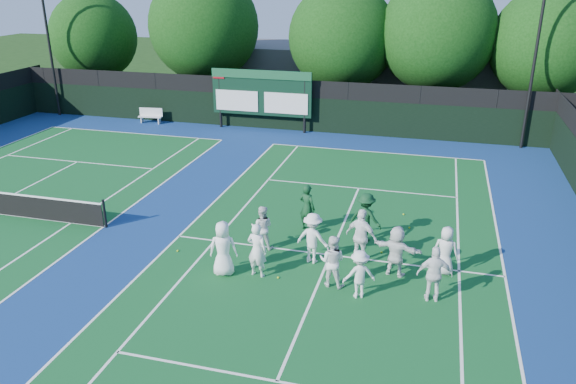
# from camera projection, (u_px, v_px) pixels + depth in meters

# --- Properties ---
(ground) EXTENTS (120.00, 120.00, 0.00)m
(ground) POSITION_uv_depth(u_px,v_px,m) (324.00, 270.00, 17.73)
(ground) COLOR #15340E
(ground) RESTS_ON ground
(court_apron) EXTENTS (34.00, 32.00, 0.01)m
(court_apron) POSITION_uv_depth(u_px,v_px,m) (166.00, 235.00, 20.08)
(court_apron) COLOR navy
(court_apron) RESTS_ON ground
(near_court) EXTENTS (11.05, 23.85, 0.01)m
(near_court) POSITION_uv_depth(u_px,v_px,m) (330.00, 255.00, 18.63)
(near_court) COLOR #105222
(near_court) RESTS_ON ground
(back_fence) EXTENTS (34.00, 0.08, 3.00)m
(back_fence) POSITION_uv_depth(u_px,v_px,m) (280.00, 107.00, 33.07)
(back_fence) COLOR black
(back_fence) RESTS_ON ground
(scoreboard) EXTENTS (6.00, 0.21, 3.55)m
(scoreboard) POSITION_uv_depth(u_px,v_px,m) (261.00, 93.00, 32.64)
(scoreboard) COLOR black
(scoreboard) RESTS_ON ground
(clubhouse) EXTENTS (18.00, 6.00, 4.00)m
(clubhouse) POSITION_uv_depth(u_px,v_px,m) (366.00, 76.00, 39.05)
(clubhouse) COLOR #535358
(clubhouse) RESTS_ON ground
(light_pole_left) EXTENTS (1.20, 0.30, 10.12)m
(light_pole_left) POSITION_uv_depth(u_px,v_px,m) (45.00, 15.00, 34.63)
(light_pole_left) COLOR black
(light_pole_left) RESTS_ON ground
(light_pole_right) EXTENTS (1.20, 0.30, 10.12)m
(light_pole_right) POSITION_uv_depth(u_px,v_px,m) (540.00, 26.00, 27.72)
(light_pole_right) COLOR black
(light_pole_right) RESTS_ON ground
(bench) EXTENTS (1.51, 0.56, 0.93)m
(bench) POSITION_uv_depth(u_px,v_px,m) (151.00, 115.00, 34.79)
(bench) COLOR silver
(bench) RESTS_ON ground
(tree_a) EXTENTS (5.87, 5.87, 7.58)m
(tree_a) POSITION_uv_depth(u_px,v_px,m) (96.00, 39.00, 38.57)
(tree_a) COLOR black
(tree_a) RESTS_ON ground
(tree_b) EXTENTS (7.07, 7.07, 9.05)m
(tree_b) POSITION_uv_depth(u_px,v_px,m) (207.00, 29.00, 36.26)
(tree_b) COLOR black
(tree_b) RESTS_ON ground
(tree_c) EXTENTS (6.53, 6.53, 8.35)m
(tree_c) POSITION_uv_depth(u_px,v_px,m) (345.00, 40.00, 34.23)
(tree_c) COLOR black
(tree_c) RESTS_ON ground
(tree_d) EXTENTS (6.78, 6.78, 8.84)m
(tree_d) POSITION_uv_depth(u_px,v_px,m) (440.00, 36.00, 32.74)
(tree_d) COLOR black
(tree_d) RESTS_ON ground
(tree_e) EXTENTS (6.29, 6.29, 8.19)m
(tree_e) POSITION_uv_depth(u_px,v_px,m) (549.00, 47.00, 31.43)
(tree_e) COLOR black
(tree_e) RESTS_ON ground
(tennis_ball_0) EXTENTS (0.07, 0.07, 0.07)m
(tennis_ball_0) POSITION_uv_depth(u_px,v_px,m) (278.00, 278.00, 17.21)
(tennis_ball_0) COLOR #B0D218
(tennis_ball_0) RESTS_ON ground
(tennis_ball_1) EXTENTS (0.07, 0.07, 0.07)m
(tennis_ball_1) POSITION_uv_depth(u_px,v_px,m) (409.00, 228.00, 20.57)
(tennis_ball_1) COLOR #B0D218
(tennis_ball_1) RESTS_ON ground
(tennis_ball_3) EXTENTS (0.07, 0.07, 0.07)m
(tennis_ball_3) POSITION_uv_depth(u_px,v_px,m) (178.00, 251.00, 18.85)
(tennis_ball_3) COLOR #B0D218
(tennis_ball_3) RESTS_ON ground
(tennis_ball_4) EXTENTS (0.07, 0.07, 0.07)m
(tennis_ball_4) POSITION_uv_depth(u_px,v_px,m) (404.00, 214.00, 21.70)
(tennis_ball_4) COLOR #B0D218
(tennis_ball_4) RESTS_ON ground
(tennis_ball_5) EXTENTS (0.07, 0.07, 0.07)m
(tennis_ball_5) POSITION_uv_depth(u_px,v_px,m) (382.00, 252.00, 18.77)
(tennis_ball_5) COLOR #B0D218
(tennis_ball_5) RESTS_ON ground
(player_front_0) EXTENTS (0.97, 0.75, 1.77)m
(player_front_0) POSITION_uv_depth(u_px,v_px,m) (223.00, 249.00, 17.16)
(player_front_0) COLOR white
(player_front_0) RESTS_ON ground
(player_front_1) EXTENTS (0.71, 0.53, 1.76)m
(player_front_1) POSITION_uv_depth(u_px,v_px,m) (257.00, 250.00, 17.07)
(player_front_1) COLOR white
(player_front_1) RESTS_ON ground
(player_front_2) EXTENTS (0.84, 0.69, 1.63)m
(player_front_2) POSITION_uv_depth(u_px,v_px,m) (332.00, 261.00, 16.56)
(player_front_2) COLOR white
(player_front_2) RESTS_ON ground
(player_front_3) EXTENTS (1.09, 0.88, 1.48)m
(player_front_3) POSITION_uv_depth(u_px,v_px,m) (359.00, 274.00, 15.99)
(player_front_3) COLOR white
(player_front_3) RESTS_ON ground
(player_front_4) EXTENTS (1.04, 0.55, 1.70)m
(player_front_4) POSITION_uv_depth(u_px,v_px,m) (435.00, 274.00, 15.77)
(player_front_4) COLOR white
(player_front_4) RESTS_ON ground
(player_back_0) EXTENTS (0.82, 0.68, 1.54)m
(player_back_0) POSITION_uv_depth(u_px,v_px,m) (262.00, 228.00, 18.83)
(player_back_0) COLOR white
(player_back_0) RESTS_ON ground
(player_back_1) EXTENTS (1.20, 0.84, 1.70)m
(player_back_1) POSITION_uv_depth(u_px,v_px,m) (313.00, 238.00, 17.91)
(player_back_1) COLOR white
(player_back_1) RESTS_ON ground
(player_back_2) EXTENTS (1.18, 0.83, 1.87)m
(player_back_2) POSITION_uv_depth(u_px,v_px,m) (361.00, 237.00, 17.82)
(player_back_2) COLOR white
(player_back_2) RESTS_ON ground
(player_back_3) EXTENTS (1.59, 0.84, 1.64)m
(player_back_3) POSITION_uv_depth(u_px,v_px,m) (396.00, 251.00, 17.15)
(player_back_3) COLOR white
(player_back_3) RESTS_ON ground
(player_back_4) EXTENTS (0.85, 0.63, 1.57)m
(player_back_4) POSITION_uv_depth(u_px,v_px,m) (446.00, 251.00, 17.25)
(player_back_4) COLOR silver
(player_back_4) RESTS_ON ground
(coach_left) EXTENTS (0.75, 0.64, 1.75)m
(coach_left) POSITION_uv_depth(u_px,v_px,m) (307.00, 208.00, 20.17)
(coach_left) COLOR #0F3A1D
(coach_left) RESTS_ON ground
(coach_right) EXTENTS (1.29, 0.98, 1.77)m
(coach_right) POSITION_uv_depth(u_px,v_px,m) (366.00, 218.00, 19.34)
(coach_right) COLOR #0F381C
(coach_right) RESTS_ON ground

